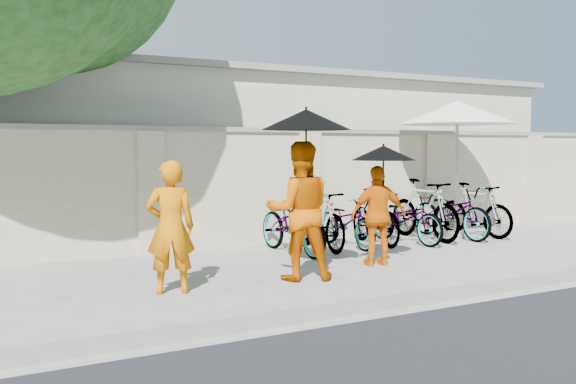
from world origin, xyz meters
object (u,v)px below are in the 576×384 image
patio_umbrella (457,114)px  monk_center (300,211)px  monk_left (170,227)px  monk_right (378,216)px

patio_umbrella → monk_center: bearing=-156.7°
monk_center → patio_umbrella: size_ratio=0.63×
monk_left → monk_right: size_ratio=1.08×
monk_center → monk_right: 1.55m
patio_umbrella → monk_left: bearing=-163.0°
monk_left → monk_right: bearing=-160.7°
monk_right → patio_umbrella: size_ratio=0.51×
monk_right → monk_left: bearing=18.3°
monk_center → monk_right: bearing=-147.7°
monk_left → monk_center: 1.74m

